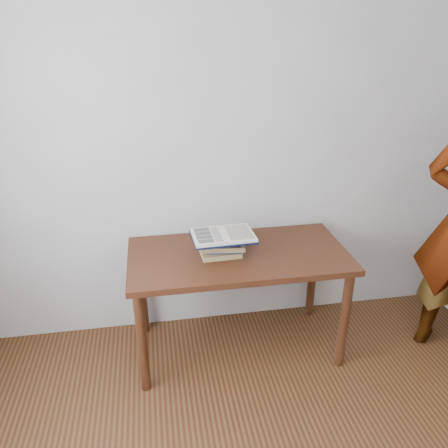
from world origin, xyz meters
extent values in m
cube|color=#ACA8A3|center=(0.00, 1.75, 1.30)|extent=(3.50, 0.04, 2.60)
cube|color=#472111|center=(0.03, 1.38, 0.71)|extent=(1.37, 0.69, 0.04)
cylinder|color=#472111|center=(-0.60, 1.10, 0.35)|extent=(0.06, 0.06, 0.70)
cylinder|color=#472111|center=(0.65, 1.10, 0.35)|extent=(0.06, 0.06, 0.70)
cylinder|color=#472111|center=(-0.60, 1.66, 0.35)|extent=(0.06, 0.06, 0.70)
cylinder|color=#472111|center=(0.65, 1.66, 0.35)|extent=(0.06, 0.06, 0.70)
cube|color=tan|center=(-0.09, 1.38, 0.75)|extent=(0.25, 0.18, 0.03)
cube|color=navy|center=(-0.06, 1.38, 0.78)|extent=(0.23, 0.17, 0.03)
cube|color=tan|center=(-0.07, 1.36, 0.81)|extent=(0.27, 0.19, 0.03)
cube|color=black|center=(-0.07, 1.36, 0.84)|extent=(0.20, 0.16, 0.03)
cube|color=black|center=(-0.07, 1.36, 0.86)|extent=(0.39, 0.28, 0.01)
cube|color=beige|center=(-0.17, 1.35, 0.88)|extent=(0.19, 0.26, 0.02)
cube|color=beige|center=(0.02, 1.36, 0.88)|extent=(0.19, 0.26, 0.02)
cylinder|color=beige|center=(-0.07, 1.36, 0.88)|extent=(0.02, 0.25, 0.01)
cube|color=black|center=(-0.20, 1.43, 0.89)|extent=(0.10, 0.05, 0.00)
cube|color=black|center=(-0.19, 1.38, 0.89)|extent=(0.10, 0.05, 0.00)
cube|color=black|center=(-0.19, 1.33, 0.89)|extent=(0.10, 0.05, 0.00)
cube|color=black|center=(-0.19, 1.27, 0.89)|extent=(0.10, 0.05, 0.00)
cube|color=#BDB5A4|center=(-0.11, 1.36, 0.89)|extent=(0.06, 0.21, 0.00)
cube|color=#BDB5A4|center=(0.02, 1.36, 0.89)|extent=(0.15, 0.22, 0.00)
camera|label=1|loc=(-0.47, -0.99, 2.03)|focal=35.00mm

